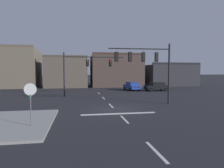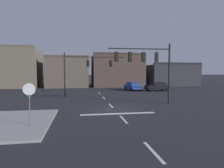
% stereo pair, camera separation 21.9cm
% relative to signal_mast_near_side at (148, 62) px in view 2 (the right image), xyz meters
% --- Properties ---
extents(ground_plane, '(400.00, 400.00, 0.00)m').
position_rel_signal_mast_near_side_xyz_m(ground_plane, '(-4.09, -2.12, -4.60)').
color(ground_plane, '#232328').
extents(sidewalk_near_corner, '(5.00, 8.00, 0.15)m').
position_rel_signal_mast_near_side_xyz_m(sidewalk_near_corner, '(-11.74, -6.12, -4.53)').
color(sidewalk_near_corner, gray).
rests_on(sidewalk_near_corner, ground).
extents(stop_bar_paint, '(6.40, 0.50, 0.01)m').
position_rel_signal_mast_near_side_xyz_m(stop_bar_paint, '(-4.09, -4.12, -4.60)').
color(stop_bar_paint, silver).
rests_on(stop_bar_paint, ground).
extents(lane_centreline, '(0.16, 26.40, 0.01)m').
position_rel_signal_mast_near_side_xyz_m(lane_centreline, '(-4.09, -0.12, -4.60)').
color(lane_centreline, silver).
rests_on(lane_centreline, ground).
extents(signal_mast_near_side, '(6.77, 0.62, 6.60)m').
position_rel_signal_mast_near_side_xyz_m(signal_mast_near_side, '(0.00, 0.00, 0.00)').
color(signal_mast_near_side, black).
rests_on(signal_mast_near_side, ground).
extents(signal_mast_far_side, '(8.74, 0.58, 6.33)m').
position_rel_signal_mast_near_side_xyz_m(signal_mast_far_side, '(-6.71, 8.51, -0.32)').
color(signal_mast_far_side, black).
rests_on(signal_mast_far_side, ground).
extents(stop_sign, '(0.76, 0.64, 2.83)m').
position_rel_signal_mast_near_side_xyz_m(stop_sign, '(-10.42, -7.29, -2.46)').
color(stop_sign, '#56565B').
rests_on(stop_sign, ground).
extents(car_lot_nearside, '(4.58, 2.26, 1.61)m').
position_rel_signal_mast_near_side_xyz_m(car_lot_nearside, '(6.87, 13.98, -3.75)').
color(car_lot_nearside, black).
rests_on(car_lot_nearside, ground).
extents(car_lot_middle, '(2.38, 4.62, 1.61)m').
position_rel_signal_mast_near_side_xyz_m(car_lot_middle, '(2.60, 15.70, -3.75)').
color(car_lot_middle, navy).
rests_on(car_lot_middle, ground).
extents(building_row, '(45.19, 12.80, 9.01)m').
position_rel_signal_mast_near_side_xyz_m(building_row, '(-1.20, 27.51, -1.20)').
color(building_row, '#665B4C').
rests_on(building_row, ground).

